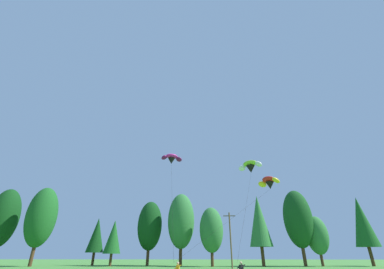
{
  "coord_description": "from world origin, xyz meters",
  "views": [
    {
      "loc": [
        -0.23,
        -3.41,
        2.3
      ],
      "look_at": [
        -1.11,
        22.21,
        14.42
      ],
      "focal_mm": 23.63,
      "sensor_mm": 36.0,
      "label": 1
    }
  ],
  "objects_px": {
    "parafoil_kite_mid_lime_white": "(250,166)",
    "parafoil_kite_far_red_yellow": "(269,182)",
    "utility_pole": "(231,238)",
    "parafoil_kite_high_magenta": "(172,159)"
  },
  "relations": [
    {
      "from": "utility_pole",
      "to": "parafoil_kite_mid_lime_white",
      "type": "xyz_separation_m",
      "value": [
        2.25,
        -12.28,
        9.2
      ]
    },
    {
      "from": "utility_pole",
      "to": "parafoil_kite_high_magenta",
      "type": "distance_m",
      "value": 18.86
    },
    {
      "from": "parafoil_kite_mid_lime_white",
      "to": "parafoil_kite_far_red_yellow",
      "type": "xyz_separation_m",
      "value": [
        2.98,
        1.88,
        -1.95
      ]
    },
    {
      "from": "utility_pole",
      "to": "parafoil_kite_mid_lime_white",
      "type": "bearing_deg",
      "value": -79.64
    },
    {
      "from": "parafoil_kite_far_red_yellow",
      "to": "parafoil_kite_high_magenta",
      "type": "bearing_deg",
      "value": -172.05
    },
    {
      "from": "parafoil_kite_mid_lime_white",
      "to": "parafoil_kite_far_red_yellow",
      "type": "relative_size",
      "value": 0.81
    },
    {
      "from": "utility_pole",
      "to": "parafoil_kite_far_red_yellow",
      "type": "relative_size",
      "value": 0.55
    },
    {
      "from": "utility_pole",
      "to": "parafoil_kite_mid_lime_white",
      "type": "distance_m",
      "value": 15.51
    },
    {
      "from": "utility_pole",
      "to": "parafoil_kite_high_magenta",
      "type": "height_order",
      "value": "parafoil_kite_high_magenta"
    },
    {
      "from": "parafoil_kite_mid_lime_white",
      "to": "parafoil_kite_far_red_yellow",
      "type": "height_order",
      "value": "parafoil_kite_mid_lime_white"
    }
  ]
}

